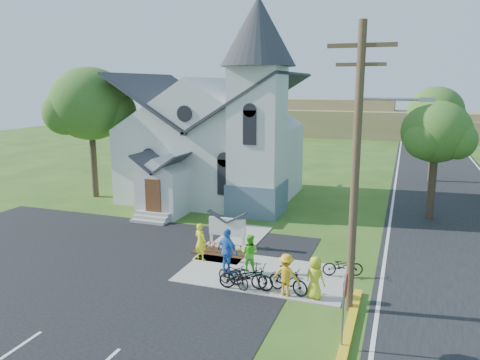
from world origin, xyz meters
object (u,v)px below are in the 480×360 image
at_px(cyclist_0, 200,242).
at_px(bike_4, 343,266).
at_px(cyclist_1, 250,253).
at_px(cyclist_2, 227,251).
at_px(bike_0, 243,277).
at_px(bike_1, 233,275).
at_px(stop_sign, 345,296).
at_px(utility_pole, 358,162).
at_px(church_sign, 227,227).
at_px(cyclist_3, 286,275).
at_px(bike_3, 288,280).
at_px(bike_2, 251,276).
at_px(cyclist_4, 315,277).

bearing_deg(cyclist_0, bike_4, -159.00).
distance_m(cyclist_1, cyclist_2, 0.99).
distance_m(bike_0, bike_1, 0.42).
distance_m(bike_0, bike_4, 4.38).
distance_m(stop_sign, bike_4, 5.79).
bearing_deg(utility_pole, cyclist_2, 164.09).
bearing_deg(church_sign, utility_pole, -35.60).
xyz_separation_m(bike_0, cyclist_1, (-0.33, 1.78, 0.32)).
xyz_separation_m(cyclist_2, bike_4, (4.66, 1.38, -0.54)).
relative_size(cyclist_2, cyclist_3, 1.19).
bearing_deg(bike_3, bike_0, 114.47).
xyz_separation_m(bike_0, bike_4, (3.52, 2.60, -0.06)).
bearing_deg(church_sign, bike_2, -58.27).
bearing_deg(cyclist_1, bike_1, 92.71).
bearing_deg(cyclist_2, cyclist_4, -170.67).
bearing_deg(cyclist_4, church_sign, -16.75).
height_order(church_sign, stop_sign, stop_sign).
distance_m(stop_sign, cyclist_4, 3.58).
xyz_separation_m(bike_1, bike_4, (3.95, 2.60, -0.04)).
relative_size(church_sign, cyclist_1, 1.34).
distance_m(cyclist_3, cyclist_4, 1.08).
relative_size(cyclist_0, cyclist_1, 1.05).
xyz_separation_m(stop_sign, cyclist_2, (-5.39, 4.22, -0.75)).
height_order(church_sign, cyclist_0, cyclist_0).
xyz_separation_m(utility_pole, bike_4, (-0.66, 2.90, -4.91)).
bearing_deg(cyclist_4, cyclist_2, 7.35).
distance_m(bike_2, cyclist_4, 2.57).
xyz_separation_m(stop_sign, cyclist_4, (-1.46, 3.13, -0.91)).
bearing_deg(cyclist_1, cyclist_2, 40.80).
relative_size(cyclist_4, bike_4, 0.97).
xyz_separation_m(bike_2, cyclist_4, (2.55, -0.02, 0.31)).
bearing_deg(bike_2, cyclist_0, 61.78).
distance_m(utility_pole, cyclist_2, 7.05).
bearing_deg(bike_1, church_sign, 47.20).
bearing_deg(cyclist_3, utility_pole, 179.80).
xyz_separation_m(utility_pole, bike_1, (-4.61, 0.30, -4.86)).
bearing_deg(cyclist_3, cyclist_0, -19.82).
xyz_separation_m(stop_sign, bike_4, (-0.73, 5.60, -1.29)).
xyz_separation_m(bike_0, cyclist_2, (-1.13, 1.22, 0.48)).
height_order(utility_pole, cyclist_3, utility_pole).
distance_m(cyclist_0, bike_3, 5.10).
bearing_deg(bike_2, church_sign, 38.03).
distance_m(bike_0, cyclist_3, 1.76).
bearing_deg(cyclist_1, bike_3, 148.70).
relative_size(stop_sign, bike_4, 1.46).
bearing_deg(utility_pole, church_sign, 144.40).
bearing_deg(cyclist_4, cyclist_1, -4.97).
bearing_deg(cyclist_0, utility_pole, 178.13).
relative_size(bike_3, cyclist_4, 1.06).
xyz_separation_m(bike_1, cyclist_2, (-0.71, 1.22, 0.50)).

